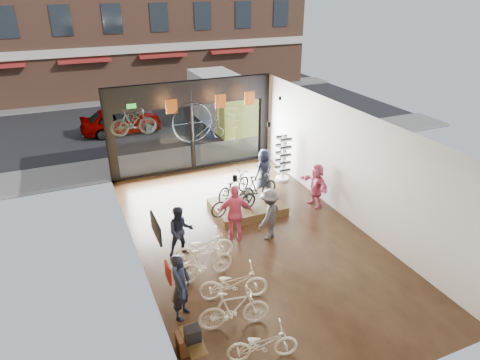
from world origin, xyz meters
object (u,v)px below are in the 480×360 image
display_bike_left (234,201)px  customer_2 (235,214)px  sunglasses_rack (283,159)px  floor_bike_0 (262,344)px  customer_3 (269,215)px  penny_farthing (201,123)px  box_truck (225,102)px  hung_bike (133,122)px  floor_bike_1 (234,309)px  display_bike_mid (258,188)px  customer_0 (181,287)px  floor_bike_3 (205,263)px  floor_bike_4 (203,247)px  customer_5 (316,185)px  customer_4 (264,170)px  street_car (121,120)px  display_platform (247,207)px  floor_bike_2 (233,283)px  display_bike_right (234,185)px  customer_1 (181,231)px

display_bike_left → customer_2: 1.22m
customer_2 → sunglasses_rack: bearing=-119.9°
floor_bike_0 → customer_2: customer_2 is taller
customer_3 → penny_farthing: 5.03m
box_truck → hung_bike: hung_bike is taller
floor_bike_1 → floor_bike_0: bearing=-160.0°
display_bike_mid → customer_3: 1.99m
customer_0 → penny_farthing: penny_farthing is taller
floor_bike_3 → floor_bike_4: 0.81m
display_bike_mid → customer_5: (1.99, -0.64, -0.00)m
customer_3 → hung_bike: size_ratio=1.07×
hung_bike → customer_4: bearing=-101.2°
floor_bike_3 → customer_0: customer_0 is taller
floor_bike_4 → customer_5: customer_5 is taller
floor_bike_0 → customer_3: 4.80m
street_car → customer_3: size_ratio=2.44×
floor_bike_1 → customer_5: (4.99, 4.38, 0.29)m
hung_bike → floor_bike_1: bearing=-169.7°
floor_bike_4 → display_platform: floor_bike_4 is taller
customer_2 → customer_5: 3.65m
customer_2 → penny_farthing: (0.43, 4.40, 1.56)m
display_bike_mid → floor_bike_2: bearing=133.1°
customer_5 → customer_3: bearing=-67.4°
street_car → display_bike_right: street_car is taller
sunglasses_rack → penny_farthing: 3.57m
customer_0 → customer_3: bearing=-14.2°
floor_bike_4 → penny_farthing: penny_farthing is taller
display_platform → display_bike_mid: size_ratio=1.42×
customer_5 → street_car: bearing=-159.6°
floor_bike_1 → floor_bike_4: floor_bike_1 is taller
display_bike_left → hung_bike: size_ratio=1.10×
floor_bike_2 → display_bike_left: display_bike_left is taller
floor_bike_0 → sunglasses_rack: bearing=-17.4°
customer_0 → street_car: bearing=39.1°
display_bike_right → floor_bike_1: bearing=127.4°
customer_1 → floor_bike_0: bearing=-79.1°
floor_bike_1 → customer_5: customer_5 is taller
floor_bike_0 → customer_0: size_ratio=0.90×
floor_bike_0 → customer_0: customer_0 is taller
customer_0 → customer_5: bearing=-16.7°
floor_bike_1 → floor_bike_4: (0.18, 2.73, -0.04)m
display_bike_mid → floor_bike_3: bearing=121.0°
display_bike_left → customer_2: customer_2 is taller
sunglasses_rack → customer_3: bearing=-138.9°
display_bike_mid → customer_5: 2.09m
customer_0 → customer_5: 6.97m
floor_bike_3 → floor_bike_4: bearing=-22.8°
display_platform → sunglasses_rack: sunglasses_rack is taller
customer_4 → hung_bike: hung_bike is taller
display_bike_left → customer_3: customer_3 is taller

